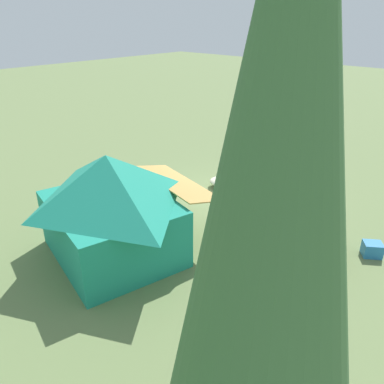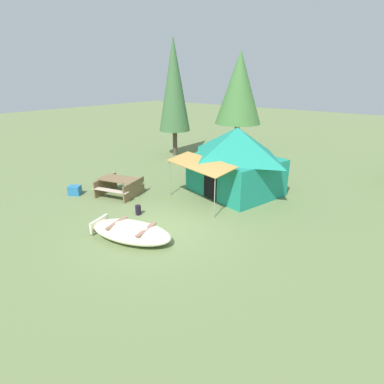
{
  "view_description": "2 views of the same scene",
  "coord_description": "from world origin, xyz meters",
  "views": [
    {
      "loc": [
        -7.25,
        9.49,
        5.91
      ],
      "look_at": [
        0.03,
        1.43,
        0.83
      ],
      "focal_mm": 35.91,
      "sensor_mm": 36.0,
      "label": 1
    },
    {
      "loc": [
        6.59,
        -6.65,
        4.79
      ],
      "look_at": [
        -0.06,
        1.69,
        0.76
      ],
      "focal_mm": 28.91,
      "sensor_mm": 36.0,
      "label": 2
    }
  ],
  "objects": [
    {
      "name": "canvas_cabin_tent",
      "position": [
        0.13,
        4.42,
        1.46
      ],
      "size": [
        4.26,
        4.72,
        2.81
      ],
      "color": "#1D8B74",
      "rests_on": "ground_plane"
    },
    {
      "name": "fuel_can",
      "position": [
        -1.4,
        0.2,
        0.18
      ],
      "size": [
        0.22,
        0.22,
        0.36
      ],
      "primitive_type": "cylinder",
      "rotation": [
        0.0,
        0.0,
        0.04
      ],
      "color": "black",
      "rests_on": "ground_plane"
    },
    {
      "name": "pine_tree_far_center",
      "position": [
        -3.89,
        11.24,
        4.04
      ],
      "size": [
        2.96,
        2.96,
        6.28
      ],
      "color": "brown",
      "rests_on": "ground_plane"
    },
    {
      "name": "ground_plane",
      "position": [
        0.0,
        0.0,
        0.0
      ],
      "size": [
        80.0,
        80.0,
        0.0
      ],
      "primitive_type": "plane",
      "color": "#697C4A"
    },
    {
      "name": "beached_rowboat",
      "position": [
        -0.23,
        -1.15,
        0.25
      ],
      "size": [
        2.98,
        1.93,
        0.48
      ],
      "color": "beige",
      "rests_on": "ground_plane"
    },
    {
      "name": "cooler_box",
      "position": [
        -5.04,
        -0.12,
        0.19
      ],
      "size": [
        0.62,
        0.6,
        0.39
      ],
      "primitive_type": "cube",
      "rotation": [
        0.0,
        0.0,
        0.61
      ],
      "color": "teal",
      "rests_on": "ground_plane"
    },
    {
      "name": "pine_tree_back_right",
      "position": [
        -6.38,
        7.86,
        4.24
      ],
      "size": [
        1.9,
        1.9,
        6.95
      ],
      "color": "#4F4134",
      "rests_on": "ground_plane"
    },
    {
      "name": "picnic_table",
      "position": [
        -3.51,
        1.07,
        0.46
      ],
      "size": [
        2.0,
        1.93,
        0.74
      ],
      "color": "brown",
      "rests_on": "ground_plane"
    }
  ]
}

